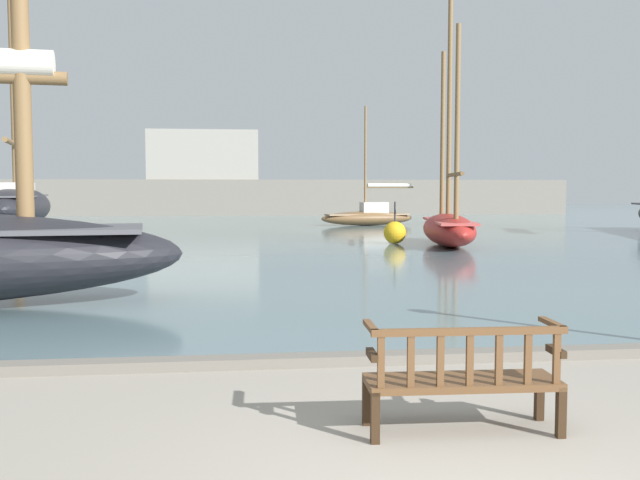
{
  "coord_description": "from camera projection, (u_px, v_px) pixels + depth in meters",
  "views": [
    {
      "loc": [
        -1.52,
        -4.18,
        2.03
      ],
      "look_at": [
        0.17,
        10.0,
        1.0
      ],
      "focal_mm": 40.0,
      "sensor_mm": 36.0,
      "label": 1
    }
  ],
  "objects": [
    {
      "name": "sailboat_nearest_starboard",
      "position": [
        449.0,
        224.0,
        24.44
      ],
      "size": [
        2.56,
        6.32,
        8.82
      ],
      "color": "maroon",
      "rests_on": "harbor_water"
    },
    {
      "name": "sailboat_mid_starboard",
      "position": [
        368.0,
        216.0,
        38.04
      ],
      "size": [
        5.31,
        2.19,
        6.32
      ],
      "color": "brown",
      "rests_on": "harbor_water"
    },
    {
      "name": "far_breakwater",
      "position": [
        247.0,
        191.0,
        53.32
      ],
      "size": [
        47.91,
        2.4,
        6.36
      ],
      "color": "slate",
      "rests_on": "ground"
    },
    {
      "name": "channel_buoy",
      "position": [
        395.0,
        232.0,
        25.25
      ],
      "size": [
        0.8,
        0.8,
        1.5
      ],
      "color": "gold",
      "rests_on": "harbor_water"
    },
    {
      "name": "harbor_water",
      "position": [
        258.0,
        218.0,
        48.03
      ],
      "size": [
        100.0,
        80.0,
        0.08
      ],
      "primitive_type": "cube",
      "color": "slate",
      "rests_on": "ground"
    },
    {
      "name": "sailboat_mid_port",
      "position": [
        16.0,
        203.0,
        36.77
      ],
      "size": [
        5.15,
        11.63,
        14.03
      ],
      "color": "black",
      "rests_on": "harbor_water"
    },
    {
      "name": "quay_edge_kerb",
      "position": [
        368.0,
        358.0,
        8.27
      ],
      "size": [
        40.0,
        0.3,
        0.12
      ],
      "primitive_type": "cube",
      "color": "slate",
      "rests_on": "ground"
    },
    {
      "name": "park_bench",
      "position": [
        463.0,
        377.0,
        5.9
      ],
      "size": [
        1.62,
        0.57,
        0.92
      ],
      "color": "#322113",
      "rests_on": "ground"
    }
  ]
}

